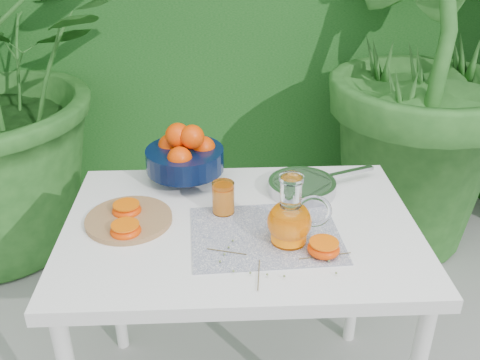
{
  "coord_description": "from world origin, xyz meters",
  "views": [
    {
      "loc": [
        0.07,
        -1.18,
        1.58
      ],
      "look_at": [
        0.13,
        0.12,
        0.88
      ],
      "focal_mm": 40.0,
      "sensor_mm": 36.0,
      "label": 1
    }
  ],
  "objects_px": {
    "juice_pitcher": "(290,220)",
    "cutting_board": "(129,219)",
    "white_table": "(240,247)",
    "fruit_bowl": "(185,154)",
    "saute_pan": "(303,186)"
  },
  "relations": [
    {
      "from": "fruit_bowl",
      "to": "juice_pitcher",
      "type": "bearing_deg",
      "value": -51.94
    },
    {
      "from": "white_table",
      "to": "saute_pan",
      "type": "distance_m",
      "value": 0.29
    },
    {
      "from": "fruit_bowl",
      "to": "saute_pan",
      "type": "height_order",
      "value": "fruit_bowl"
    },
    {
      "from": "fruit_bowl",
      "to": "saute_pan",
      "type": "xyz_separation_m",
      "value": [
        0.37,
        -0.1,
        -0.07
      ]
    },
    {
      "from": "white_table",
      "to": "fruit_bowl",
      "type": "xyz_separation_m",
      "value": [
        -0.16,
        0.28,
        0.17
      ]
    },
    {
      "from": "cutting_board",
      "to": "saute_pan",
      "type": "height_order",
      "value": "saute_pan"
    },
    {
      "from": "fruit_bowl",
      "to": "juice_pitcher",
      "type": "xyz_separation_m",
      "value": [
        0.29,
        -0.37,
        -0.02
      ]
    },
    {
      "from": "white_table",
      "to": "saute_pan",
      "type": "bearing_deg",
      "value": 40.43
    },
    {
      "from": "juice_pitcher",
      "to": "cutting_board",
      "type": "bearing_deg",
      "value": 164.7
    },
    {
      "from": "white_table",
      "to": "juice_pitcher",
      "type": "xyz_separation_m",
      "value": [
        0.13,
        -0.1,
        0.15
      ]
    },
    {
      "from": "white_table",
      "to": "saute_pan",
      "type": "xyz_separation_m",
      "value": [
        0.2,
        0.17,
        0.1
      ]
    },
    {
      "from": "cutting_board",
      "to": "fruit_bowl",
      "type": "height_order",
      "value": "fruit_bowl"
    },
    {
      "from": "fruit_bowl",
      "to": "cutting_board",
      "type": "bearing_deg",
      "value": -121.27
    },
    {
      "from": "white_table",
      "to": "fruit_bowl",
      "type": "bearing_deg",
      "value": 120.88
    },
    {
      "from": "cutting_board",
      "to": "fruit_bowl",
      "type": "distance_m",
      "value": 0.31
    }
  ]
}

